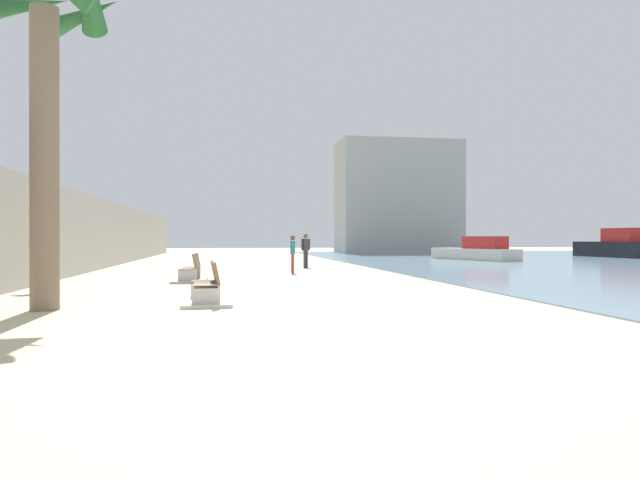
{
  "coord_description": "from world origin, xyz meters",
  "views": [
    {
      "loc": [
        -1.24,
        -10.94,
        1.51
      ],
      "look_at": [
        2.51,
        12.05,
        1.43
      ],
      "focal_mm": 32.83,
      "sensor_mm": 36.0,
      "label": 1
    }
  ],
  "objects_px": {
    "palm_tree": "(46,57)",
    "person_standing": "(293,251)",
    "bench_near": "(206,294)",
    "pedestrian_sign": "(44,232)",
    "bench_far": "(190,275)",
    "boat_far_right": "(476,251)",
    "boat_far_left": "(614,246)",
    "person_walking": "(306,248)"
  },
  "relations": [
    {
      "from": "person_walking",
      "to": "person_standing",
      "type": "relative_size",
      "value": 1.06
    },
    {
      "from": "palm_tree",
      "to": "person_standing",
      "type": "xyz_separation_m",
      "value": [
        6.56,
        11.59,
        -4.36
      ]
    },
    {
      "from": "bench_far",
      "to": "person_standing",
      "type": "xyz_separation_m",
      "value": [
        4.01,
        4.0,
        0.72
      ]
    },
    {
      "from": "bench_near",
      "to": "boat_far_right",
      "type": "bearing_deg",
      "value": 53.85
    },
    {
      "from": "pedestrian_sign",
      "to": "bench_far",
      "type": "bearing_deg",
      "value": 32.99
    },
    {
      "from": "person_standing",
      "to": "boat_far_right",
      "type": "xyz_separation_m",
      "value": [
        13.89,
        12.48,
        -0.33
      ]
    },
    {
      "from": "bench_far",
      "to": "palm_tree",
      "type": "bearing_deg",
      "value": -108.53
    },
    {
      "from": "person_standing",
      "to": "bench_near",
      "type": "bearing_deg",
      "value": -106.53
    },
    {
      "from": "person_walking",
      "to": "boat_far_right",
      "type": "distance_m",
      "value": 14.88
    },
    {
      "from": "bench_far",
      "to": "person_standing",
      "type": "distance_m",
      "value": 5.71
    },
    {
      "from": "boat_far_left",
      "to": "pedestrian_sign",
      "type": "relative_size",
      "value": 2.71
    },
    {
      "from": "boat_far_right",
      "to": "pedestrian_sign",
      "type": "bearing_deg",
      "value": -138.94
    },
    {
      "from": "boat_far_left",
      "to": "person_standing",
      "type": "bearing_deg",
      "value": -148.91
    },
    {
      "from": "palm_tree",
      "to": "person_walking",
      "type": "relative_size",
      "value": 4.41
    },
    {
      "from": "person_walking",
      "to": "boat_far_left",
      "type": "height_order",
      "value": "boat_far_left"
    },
    {
      "from": "boat_far_right",
      "to": "person_standing",
      "type": "bearing_deg",
      "value": -138.06
    },
    {
      "from": "bench_near",
      "to": "person_standing",
      "type": "height_order",
      "value": "person_standing"
    },
    {
      "from": "bench_far",
      "to": "boat_far_left",
      "type": "bearing_deg",
      "value": 33.2
    },
    {
      "from": "boat_far_right",
      "to": "pedestrian_sign",
      "type": "xyz_separation_m",
      "value": [
        -21.91,
        -19.09,
        1.05
      ]
    },
    {
      "from": "palm_tree",
      "to": "person_walking",
      "type": "height_order",
      "value": "palm_tree"
    },
    {
      "from": "bench_near",
      "to": "boat_far_left",
      "type": "bearing_deg",
      "value": 42.1
    },
    {
      "from": "person_standing",
      "to": "boat_far_left",
      "type": "height_order",
      "value": "boat_far_left"
    },
    {
      "from": "bench_far",
      "to": "pedestrian_sign",
      "type": "distance_m",
      "value": 4.99
    },
    {
      "from": "bench_near",
      "to": "person_walking",
      "type": "relative_size",
      "value": 1.25
    },
    {
      "from": "palm_tree",
      "to": "person_standing",
      "type": "height_order",
      "value": "palm_tree"
    },
    {
      "from": "bench_near",
      "to": "boat_far_left",
      "type": "xyz_separation_m",
      "value": [
        30.02,
        27.13,
        0.64
      ]
    },
    {
      "from": "palm_tree",
      "to": "pedestrian_sign",
      "type": "xyz_separation_m",
      "value": [
        -1.47,
        4.98,
        -3.64
      ]
    },
    {
      "from": "palm_tree",
      "to": "pedestrian_sign",
      "type": "height_order",
      "value": "palm_tree"
    },
    {
      "from": "palm_tree",
      "to": "bench_near",
      "type": "height_order",
      "value": "palm_tree"
    },
    {
      "from": "palm_tree",
      "to": "bench_near",
      "type": "distance_m",
      "value": 6.08
    },
    {
      "from": "boat_far_left",
      "to": "person_walking",
      "type": "bearing_deg",
      "value": -155.89
    },
    {
      "from": "person_standing",
      "to": "pedestrian_sign",
      "type": "bearing_deg",
      "value": -140.53
    },
    {
      "from": "boat_far_right",
      "to": "pedestrian_sign",
      "type": "height_order",
      "value": "pedestrian_sign"
    },
    {
      "from": "boat_far_left",
      "to": "boat_far_right",
      "type": "xyz_separation_m",
      "value": [
        -12.87,
        -3.66,
        -0.25
      ]
    },
    {
      "from": "boat_far_left",
      "to": "pedestrian_sign",
      "type": "height_order",
      "value": "pedestrian_sign"
    },
    {
      "from": "bench_far",
      "to": "person_walking",
      "type": "distance_m",
      "value": 10.18
    },
    {
      "from": "bench_near",
      "to": "boat_far_right",
      "type": "height_order",
      "value": "boat_far_right"
    },
    {
      "from": "person_standing",
      "to": "boat_far_right",
      "type": "distance_m",
      "value": 18.67
    },
    {
      "from": "person_walking",
      "to": "boat_far_right",
      "type": "height_order",
      "value": "person_walking"
    },
    {
      "from": "bench_near",
      "to": "boat_far_right",
      "type": "distance_m",
      "value": 29.08
    },
    {
      "from": "bench_near",
      "to": "pedestrian_sign",
      "type": "distance_m",
      "value": 6.63
    },
    {
      "from": "palm_tree",
      "to": "bench_near",
      "type": "relative_size",
      "value": 3.54
    }
  ]
}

